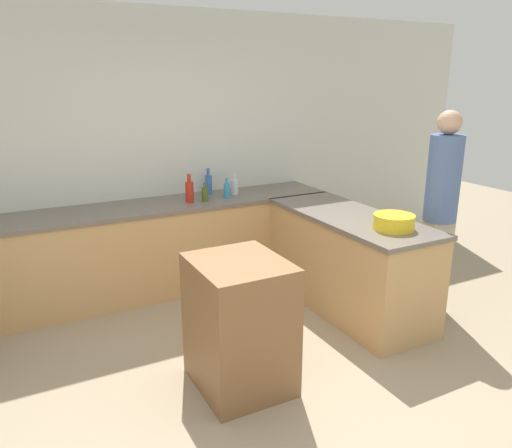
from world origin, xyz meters
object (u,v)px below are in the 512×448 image
island_table (240,324)px  vinegar_bottle_clear (235,187)px  water_bottle_blue (208,184)px  person_at_peninsula (441,205)px  dish_soap_bottle (227,190)px  hot_sauce_bottle (189,191)px  olive_oil_bottle (205,194)px  mixing_bowl (394,222)px

island_table → vinegar_bottle_clear: vinegar_bottle_clear is taller
water_bottle_blue → person_at_peninsula: (1.41, -1.79, 0.01)m
dish_soap_bottle → water_bottle_blue: bearing=112.2°
island_table → hot_sauce_bottle: size_ratio=3.29×
island_table → olive_oil_bottle: 1.83m
hot_sauce_bottle → vinegar_bottle_clear: 0.54m
mixing_bowl → vinegar_bottle_clear: bearing=109.4°
island_table → person_at_peninsula: bearing=5.5°
mixing_bowl → water_bottle_blue: 2.04m
hot_sauce_bottle → person_at_peninsula: bearing=-41.9°
person_at_peninsula → dish_soap_bottle: bearing=130.1°
mixing_bowl → person_at_peninsula: 0.59m
mixing_bowl → water_bottle_blue: water_bottle_blue is taller
mixing_bowl → dish_soap_bottle: dish_soap_bottle is taller
mixing_bowl → vinegar_bottle_clear: size_ratio=1.56×
olive_oil_bottle → dish_soap_bottle: dish_soap_bottle is taller
hot_sauce_bottle → water_bottle_blue: 0.40m
person_at_peninsula → water_bottle_blue: bearing=128.1°
island_table → olive_oil_bottle: bearing=75.1°
mixing_bowl → dish_soap_bottle: 1.77m
mixing_bowl → olive_oil_bottle: size_ratio=1.79×
hot_sauce_bottle → olive_oil_bottle: size_ratio=1.52×
hot_sauce_bottle → mixing_bowl: bearing=-54.8°
mixing_bowl → hot_sauce_bottle: (-1.13, 1.60, 0.05)m
dish_soap_bottle → vinegar_bottle_clear: bearing=33.8°
water_bottle_blue → person_at_peninsula: size_ratio=0.15×
hot_sauce_bottle → island_table: bearing=-100.0°
island_table → mixing_bowl: size_ratio=2.79×
dish_soap_bottle → person_at_peninsula: bearing=-49.9°
person_at_peninsula → vinegar_bottle_clear: bearing=125.8°
vinegar_bottle_clear → person_at_peninsula: 2.02m
mixing_bowl → hot_sauce_bottle: size_ratio=1.18×
mixing_bowl → vinegar_bottle_clear: 1.80m
person_at_peninsula → olive_oil_bottle: bearing=136.0°
dish_soap_bottle → person_at_peninsula: 2.03m
island_table → dish_soap_bottle: dish_soap_bottle is taller
water_bottle_blue → island_table: bearing=-107.0°
mixing_bowl → person_at_peninsula: person_at_peninsula is taller
olive_oil_bottle → dish_soap_bottle: 0.26m
hot_sauce_bottle → person_at_peninsula: size_ratio=0.15×
hot_sauce_bottle → dish_soap_bottle: size_ratio=1.40×
dish_soap_bottle → vinegar_bottle_clear: size_ratio=0.95×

